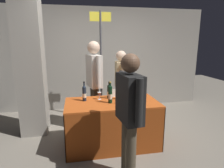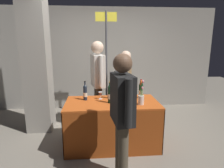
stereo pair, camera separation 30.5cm
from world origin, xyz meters
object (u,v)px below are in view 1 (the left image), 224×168
featured_wine_bottle (130,97)px  display_bottle_0 (110,94)px  tasting_table (112,115)px  flower_vase (141,97)px  vendor_presenter (94,77)px  wine_glass_near_vendor (99,94)px  booth_signpost (101,57)px  taster_foreground_right (129,108)px  concrete_pillar (29,43)px

featured_wine_bottle → display_bottle_0: display_bottle_0 is taller
tasting_table → flower_vase: bearing=-21.3°
tasting_table → flower_vase: (0.44, -0.17, 0.35)m
featured_wine_bottle → vendor_presenter: vendor_presenter is taller
wine_glass_near_vendor → booth_signpost: booth_signpost is taller
display_bottle_0 → taster_foreground_right: size_ratio=0.22×
display_bottle_0 → vendor_presenter: 0.79m
featured_wine_bottle → display_bottle_0: 0.32m
featured_wine_bottle → taster_foreground_right: taster_foreground_right is taller
vendor_presenter → flower_vase: bearing=25.3°
taster_foreground_right → vendor_presenter: bearing=2.7°
wine_glass_near_vendor → taster_foreground_right: taster_foreground_right is taller
featured_wine_bottle → taster_foreground_right: (-0.19, -0.65, 0.06)m
booth_signpost → wine_glass_near_vendor: bearing=-99.3°
display_bottle_0 → vendor_presenter: bearing=103.3°
concrete_pillar → wine_glass_near_vendor: bearing=-26.0°
vendor_presenter → taster_foreground_right: 1.60m
featured_wine_bottle → wine_glass_near_vendor: 0.58m
tasting_table → wine_glass_near_vendor: size_ratio=12.04×
concrete_pillar → vendor_presenter: size_ratio=1.96×
concrete_pillar → vendor_presenter: bearing=-2.1°
tasting_table → taster_foreground_right: 0.97m
wine_glass_near_vendor → taster_foreground_right: (0.23, -1.04, 0.10)m
featured_wine_bottle → wine_glass_near_vendor: bearing=137.1°
display_bottle_0 → booth_signpost: booth_signpost is taller
taster_foreground_right → booth_signpost: bearing=-4.9°
wine_glass_near_vendor → booth_signpost: bearing=80.7°
tasting_table → featured_wine_bottle: bearing=-42.6°
concrete_pillar → tasting_table: concrete_pillar is taller
booth_signpost → flower_vase: bearing=-70.8°
tasting_table → vendor_presenter: bearing=107.1°
wine_glass_near_vendor → flower_vase: 0.72m
tasting_table → display_bottle_0: bearing=-127.5°
flower_vase → booth_signpost: booth_signpost is taller
tasting_table → wine_glass_near_vendor: bearing=136.8°
concrete_pillar → display_bottle_0: (1.33, -0.80, -0.79)m
tasting_table → wine_glass_near_vendor: (-0.19, 0.17, 0.33)m
vendor_presenter → display_bottle_0: bearing=1.8°
wine_glass_near_vendor → taster_foreground_right: bearing=-77.5°
display_bottle_0 → taster_foreground_right: 0.82m
vendor_presenter → taster_foreground_right: bearing=-2.0°
taster_foreground_right → concrete_pillar: bearing=34.3°
vendor_presenter → booth_signpost: size_ratio=0.74×
taster_foreground_right → wine_glass_near_vendor: bearing=5.6°
vendor_presenter → concrete_pillar: bearing=-103.6°
tasting_table → vendor_presenter: 0.91m
wine_glass_near_vendor → vendor_presenter: vendor_presenter is taller
display_bottle_0 → wine_glass_near_vendor: (-0.15, 0.22, -0.06)m
concrete_pillar → flower_vase: bearing=-27.0°
concrete_pillar → taster_foreground_right: size_ratio=2.13×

